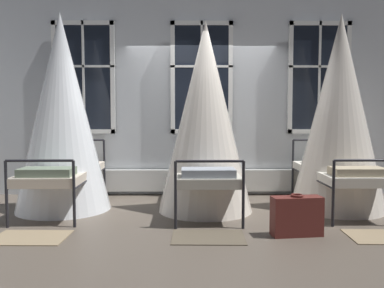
# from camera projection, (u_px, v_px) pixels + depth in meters

# --- Properties ---
(ground) EXTENTS (17.84, 17.84, 0.00)m
(ground) POSITION_uv_depth(u_px,v_px,m) (204.00, 208.00, 5.90)
(ground) COLOR brown
(back_wall_with_windows) EXTENTS (8.85, 0.10, 3.39)m
(back_wall_with_windows) POSITION_uv_depth(u_px,v_px,m) (201.00, 95.00, 6.87)
(back_wall_with_windows) COLOR silver
(back_wall_with_windows) RESTS_ON ground
(window_bank) EXTENTS (4.94, 0.10, 2.82)m
(window_bank) POSITION_uv_depth(u_px,v_px,m) (202.00, 126.00, 6.78)
(window_bank) COLOR black
(window_bank) RESTS_ON ground
(cot_first) EXTENTS (1.32, 1.94, 2.77)m
(cot_first) POSITION_uv_depth(u_px,v_px,m) (62.00, 115.00, 5.73)
(cot_first) COLOR black
(cot_first) RESTS_ON ground
(cot_second) EXTENTS (1.32, 1.94, 2.65)m
(cot_second) POSITION_uv_depth(u_px,v_px,m) (205.00, 119.00, 5.67)
(cot_second) COLOR black
(cot_second) RESTS_ON ground
(cot_third) EXTENTS (1.32, 1.93, 2.76)m
(cot_third) POSITION_uv_depth(u_px,v_px,m) (339.00, 116.00, 5.77)
(cot_third) COLOR black
(cot_third) RESTS_ON ground
(rug_first) EXTENTS (0.81, 0.58, 0.01)m
(rug_first) POSITION_uv_depth(u_px,v_px,m) (30.00, 237.00, 4.45)
(rug_first) COLOR #8E7A5B
(rug_first) RESTS_ON ground
(rug_second) EXTENTS (0.81, 0.58, 0.01)m
(rug_second) POSITION_uv_depth(u_px,v_px,m) (208.00, 237.00, 4.47)
(rug_second) COLOR brown
(rug_second) RESTS_ON ground
(suitcase_dark) EXTENTS (0.58, 0.28, 0.47)m
(suitcase_dark) POSITION_uv_depth(u_px,v_px,m) (297.00, 216.00, 4.53)
(suitcase_dark) COLOR #5B231E
(suitcase_dark) RESTS_ON ground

